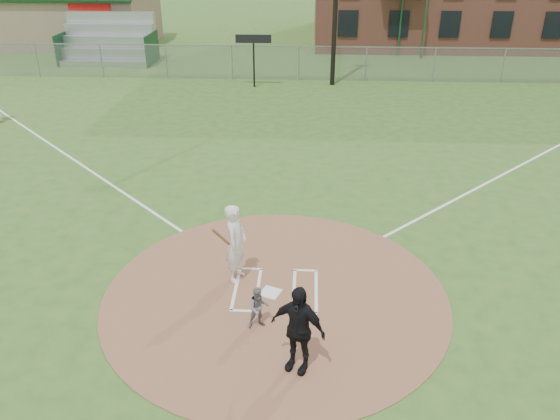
# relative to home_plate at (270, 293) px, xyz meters

# --- Properties ---
(ground) EXTENTS (140.00, 140.00, 0.00)m
(ground) POSITION_rel_home_plate_xyz_m (0.12, 0.01, -0.04)
(ground) COLOR #345E20
(ground) RESTS_ON ground
(dirt_circle) EXTENTS (8.40, 8.40, 0.02)m
(dirt_circle) POSITION_rel_home_plate_xyz_m (0.12, 0.01, -0.03)
(dirt_circle) COLOR #926245
(dirt_circle) RESTS_ON ground
(home_plate) EXTENTS (0.60, 0.60, 0.03)m
(home_plate) POSITION_rel_home_plate_xyz_m (0.00, 0.00, 0.00)
(home_plate) COLOR white
(home_plate) RESTS_ON dirt_circle
(foul_line_first) EXTENTS (17.04, 17.04, 0.01)m
(foul_line_first) POSITION_rel_home_plate_xyz_m (9.12, 9.01, -0.03)
(foul_line_first) COLOR white
(foul_line_first) RESTS_ON ground
(foul_line_third) EXTENTS (17.04, 17.04, 0.01)m
(foul_line_third) POSITION_rel_home_plate_xyz_m (-8.88, 9.01, -0.03)
(foul_line_third) COLOR white
(foul_line_third) RESTS_ON ground
(catcher) EXTENTS (0.59, 0.53, 1.01)m
(catcher) POSITION_rel_home_plate_xyz_m (-0.17, -1.26, 0.49)
(catcher) COLOR slate
(catcher) RESTS_ON dirt_circle
(umpire) EXTENTS (1.24, 0.89, 1.95)m
(umpire) POSITION_rel_home_plate_xyz_m (0.72, -2.52, 0.96)
(umpire) COLOR black
(umpire) RESTS_ON dirt_circle
(batters_boxes) EXTENTS (2.08, 1.88, 0.01)m
(batters_boxes) POSITION_rel_home_plate_xyz_m (0.12, 0.16, -0.01)
(batters_boxes) COLOR white
(batters_boxes) RESTS_ON dirt_circle
(batter_at_plate) EXTENTS (0.82, 1.08, 2.07)m
(batter_at_plate) POSITION_rel_home_plate_xyz_m (-0.90, 0.62, 1.02)
(batter_at_plate) COLOR white
(batter_at_plate) RESTS_ON dirt_circle
(outfield_fence) EXTENTS (56.08, 0.08, 2.03)m
(outfield_fence) POSITION_rel_home_plate_xyz_m (0.12, 22.01, 0.98)
(outfield_fence) COLOR slate
(outfield_fence) RESTS_ON ground
(bleachers) EXTENTS (6.08, 3.20, 3.20)m
(bleachers) POSITION_rel_home_plate_xyz_m (-12.88, 26.21, 1.55)
(bleachers) COLOR #B7BABF
(bleachers) RESTS_ON ground
(clubhouse) EXTENTS (12.20, 8.71, 6.23)m
(clubhouse) POSITION_rel_home_plate_xyz_m (-17.87, 33.00, 2.35)
(clubhouse) COLOR gray
(clubhouse) RESTS_ON ground
(scoreboard_sign) EXTENTS (2.00, 0.10, 2.93)m
(scoreboard_sign) POSITION_rel_home_plate_xyz_m (-2.38, 20.21, 2.35)
(scoreboard_sign) COLOR black
(scoreboard_sign) RESTS_ON ground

